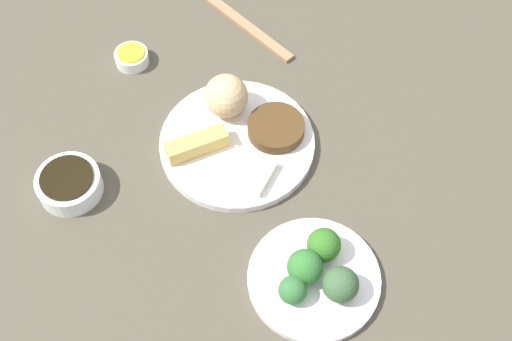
{
  "coord_description": "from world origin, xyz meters",
  "views": [
    {
      "loc": [
        -0.61,
        -0.23,
        0.97
      ],
      "look_at": [
        -0.06,
        -0.07,
        0.06
      ],
      "focal_mm": 46.26,
      "sensor_mm": 36.0,
      "label": 1
    }
  ],
  "objects_px": {
    "main_plate": "(237,143)",
    "sauce_ramekin_hot_mustard": "(132,58)",
    "chopsticks_pair": "(248,27)",
    "soy_sauce_bowl": "(69,184)",
    "broccoli_plate": "(314,279)"
  },
  "relations": [
    {
      "from": "soy_sauce_bowl",
      "to": "sauce_ramekin_hot_mustard",
      "type": "distance_m",
      "value": 0.29
    },
    {
      "from": "main_plate",
      "to": "sauce_ramekin_hot_mustard",
      "type": "xyz_separation_m",
      "value": [
        0.13,
        0.25,
        0.0
      ]
    },
    {
      "from": "main_plate",
      "to": "broccoli_plate",
      "type": "height_order",
      "value": "main_plate"
    },
    {
      "from": "main_plate",
      "to": "sauce_ramekin_hot_mustard",
      "type": "bearing_deg",
      "value": 62.2
    },
    {
      "from": "soy_sauce_bowl",
      "to": "sauce_ramekin_hot_mustard",
      "type": "bearing_deg",
      "value": 1.55
    },
    {
      "from": "main_plate",
      "to": "soy_sauce_bowl",
      "type": "height_order",
      "value": "soy_sauce_bowl"
    },
    {
      "from": "broccoli_plate",
      "to": "sauce_ramekin_hot_mustard",
      "type": "xyz_separation_m",
      "value": [
        0.34,
        0.43,
        0.01
      ]
    },
    {
      "from": "main_plate",
      "to": "broccoli_plate",
      "type": "distance_m",
      "value": 0.28
    },
    {
      "from": "main_plate",
      "to": "chopsticks_pair",
      "type": "distance_m",
      "value": 0.28
    },
    {
      "from": "chopsticks_pair",
      "to": "main_plate",
      "type": "bearing_deg",
      "value": -167.37
    },
    {
      "from": "sauce_ramekin_hot_mustard",
      "to": "chopsticks_pair",
      "type": "relative_size",
      "value": 0.27
    },
    {
      "from": "broccoli_plate",
      "to": "sauce_ramekin_hot_mustard",
      "type": "height_order",
      "value": "sauce_ramekin_hot_mustard"
    },
    {
      "from": "sauce_ramekin_hot_mustard",
      "to": "chopsticks_pair",
      "type": "bearing_deg",
      "value": -52.09
    },
    {
      "from": "main_plate",
      "to": "sauce_ramekin_hot_mustard",
      "type": "relative_size",
      "value": 4.26
    },
    {
      "from": "soy_sauce_bowl",
      "to": "sauce_ramekin_hot_mustard",
      "type": "relative_size",
      "value": 1.69
    }
  ]
}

